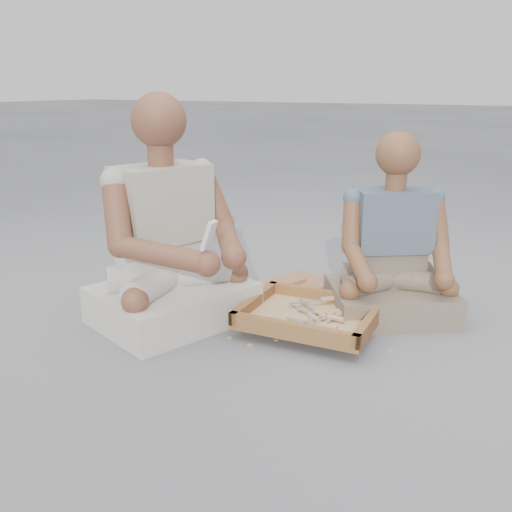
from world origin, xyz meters
The scene contains 25 objects.
ground centered at (0.00, 0.00, 0.00)m, with size 60.00×60.00×0.00m, color gray.
carved_panel centered at (0.05, 0.53, 0.02)m, with size 0.67×0.45×0.04m, color brown.
tool_tray centered at (0.13, 0.23, 0.07)m, with size 0.56×0.46×0.07m.
chisel_0 centered at (0.20, 0.26, 0.08)m, with size 0.11×0.20×0.02m.
chisel_1 centered at (0.13, 0.38, 0.09)m, with size 0.17×0.17×0.02m.
chisel_2 centered at (0.16, 0.25, 0.08)m, with size 0.19×0.15×0.02m.
chisel_3 centered at (0.30, 0.31, 0.08)m, with size 0.17×0.17×0.02m.
chisel_4 centered at (0.22, 0.23, 0.08)m, with size 0.22×0.05×0.02m.
chisel_5 centered at (0.22, 0.14, 0.08)m, with size 0.22×0.02×0.02m.
chisel_6 centered at (0.14, 0.22, 0.08)m, with size 0.19×0.14×0.02m.
chisel_7 centered at (0.24, 0.26, 0.08)m, with size 0.06×0.22×0.02m.
wood_chip_0 centered at (-0.11, 0.29, 0.00)m, with size 0.02×0.01×0.00m, color tan.
wood_chip_1 centered at (0.47, 0.21, 0.00)m, with size 0.02×0.01×0.00m, color tan.
wood_chip_2 centered at (0.46, 0.59, 0.00)m, with size 0.02×0.01×0.00m, color tan.
wood_chip_3 centered at (0.46, 0.42, 0.00)m, with size 0.02×0.01×0.00m, color tan.
wood_chip_4 centered at (-0.02, -0.01, 0.00)m, with size 0.02×0.01×0.00m, color tan.
wood_chip_5 centered at (0.04, 0.09, 0.00)m, with size 0.02×0.01×0.00m, color tan.
wood_chip_6 centered at (0.35, 0.20, 0.00)m, with size 0.02×0.01×0.00m, color tan.
wood_chip_7 centered at (0.22, 0.27, 0.00)m, with size 0.02×0.01×0.00m, color tan.
wood_chip_8 centered at (-0.13, 0.01, 0.00)m, with size 0.02×0.01×0.00m, color tan.
wood_chip_9 centered at (-0.21, 0.46, 0.00)m, with size 0.02×0.01×0.00m, color tan.
wood_chip_10 centered at (0.27, 0.21, 0.00)m, with size 0.02×0.01×0.00m, color tan.
craftsman centered at (-0.45, 0.06, 0.33)m, with size 0.72×0.74×0.96m.
companion centered at (0.36, 0.57, 0.27)m, with size 0.65×0.62×0.80m.
mobile_phone centered at (-0.13, -0.12, 0.46)m, with size 0.06×0.05×0.12m.
Camera 1 is at (0.98, -1.79, 0.98)m, focal length 40.00 mm.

